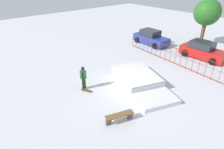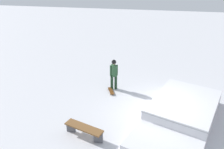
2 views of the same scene
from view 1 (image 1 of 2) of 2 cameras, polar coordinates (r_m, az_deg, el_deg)
name	(u,v)px [view 1 (image 1 of 2)]	position (r m, az deg, el deg)	size (l,w,h in m)	color
ground_plane	(129,89)	(13.56, 5.11, -4.32)	(60.00, 60.00, 0.00)	silver
skate_ramp	(139,80)	(14.04, 8.20, -1.79)	(5.96, 4.27, 0.74)	silver
skater	(83,76)	(13.19, -8.63, -0.49)	(0.44, 0.41, 1.73)	black
skateboard	(86,90)	(13.34, -7.71, -4.70)	(0.81, 0.51, 0.09)	#593314
perimeter_fence	(178,57)	(17.61, 19.30, 4.93)	(12.04, 1.20, 1.50)	maroon
park_bench	(120,116)	(10.63, 2.28, -12.40)	(0.87, 1.65, 0.48)	brown
parked_car_blue	(151,38)	(22.46, 11.56, 10.75)	(4.17, 2.07, 1.60)	#1E3899
parked_car_red	(203,51)	(20.13, 25.58, 6.46)	(4.13, 1.97, 1.60)	red
distant_tree	(207,13)	(23.26, 26.69, 16.23)	(2.74, 2.74, 4.96)	brown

